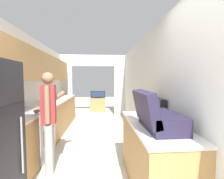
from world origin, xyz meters
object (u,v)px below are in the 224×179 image
at_px(range_oven, 32,134).
at_px(person, 49,119).
at_px(suitcase, 156,116).
at_px(microwave, 151,106).
at_px(tv_cabinet, 98,105).
at_px(knife, 41,106).
at_px(television, 98,95).

relative_size(range_oven, person, 0.65).
xyz_separation_m(suitcase, microwave, (0.18, 0.70, -0.02)).
distance_m(person, suitcase, 1.65).
bearing_deg(suitcase, person, 153.71).
height_order(tv_cabinet, knife, knife).
distance_m(microwave, television, 4.68).
height_order(microwave, television, microwave).
bearing_deg(suitcase, television, 98.50).
relative_size(range_oven, knife, 3.62).
distance_m(suitcase, knife, 2.59).
height_order(person, microwave, person).
bearing_deg(knife, tv_cabinet, 43.52).
bearing_deg(range_oven, suitcase, -31.61).
bearing_deg(range_oven, television, 74.10).
bearing_deg(person, suitcase, -126.32).
xyz_separation_m(range_oven, person, (0.48, -0.47, 0.40)).
height_order(person, tv_cabinet, person).
bearing_deg(microwave, knife, 155.07).
height_order(range_oven, person, person).
xyz_separation_m(microwave, knife, (-2.14, 0.99, -0.13)).
relative_size(person, tv_cabinet, 2.28).
bearing_deg(microwave, person, 179.17).
height_order(person, knife, person).
height_order(television, knife, television).
bearing_deg(television, tv_cabinet, 90.00).
distance_m(suitcase, tv_cabinet, 5.43).
xyz_separation_m(suitcase, knife, (-1.96, 1.69, -0.15)).
xyz_separation_m(person, tv_cabinet, (0.68, 4.59, -0.54)).
bearing_deg(microwave, tv_cabinet, 101.85).
relative_size(suitcase, television, 1.01).
xyz_separation_m(microwave, tv_cabinet, (-0.97, 4.62, -0.73)).
height_order(person, suitcase, person).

